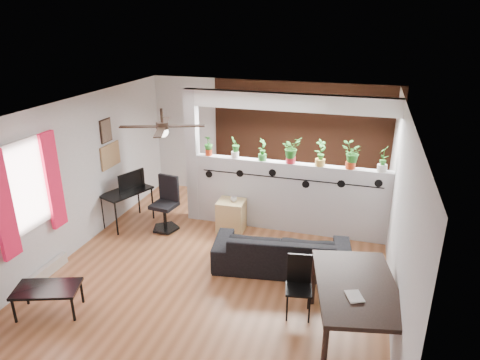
% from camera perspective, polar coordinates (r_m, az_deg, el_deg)
% --- Properties ---
extents(room_shell, '(6.30, 7.10, 2.90)m').
position_cam_1_polar(room_shell, '(6.64, -2.40, -1.46)').
color(room_shell, brown).
rests_on(room_shell, ground).
extents(partition_wall, '(3.60, 0.18, 1.35)m').
position_cam_1_polar(partition_wall, '(8.05, 6.55, -2.27)').
color(partition_wall, '#BCBCC1').
rests_on(partition_wall, ground).
extents(ceiling_header, '(3.60, 0.18, 0.30)m').
position_cam_1_polar(ceiling_header, '(7.53, 7.11, 10.24)').
color(ceiling_header, white).
rests_on(ceiling_header, room_shell).
extents(pier_column, '(0.22, 0.20, 2.60)m').
position_cam_1_polar(pier_column, '(8.33, -6.31, 3.16)').
color(pier_column, '#BCBCC1').
rests_on(pier_column, ground).
extents(brick_panel, '(3.90, 0.05, 2.60)m').
position_cam_1_polar(brick_panel, '(9.21, 8.37, 4.79)').
color(brick_panel, '#9D4E2D').
rests_on(brick_panel, ground).
extents(vine_decal, '(3.31, 0.01, 0.30)m').
position_cam_1_polar(vine_decal, '(7.81, 6.54, 0.19)').
color(vine_decal, black).
rests_on(vine_decal, partition_wall).
extents(window_assembly, '(0.09, 1.30, 1.55)m').
position_cam_1_polar(window_assembly, '(6.89, -26.47, -1.04)').
color(window_assembly, white).
rests_on(window_assembly, room_shell).
extents(baseboard_heater, '(0.08, 1.00, 0.18)m').
position_cam_1_polar(baseboard_heater, '(7.48, -24.61, -11.19)').
color(baseboard_heater, beige).
rests_on(baseboard_heater, ground).
extents(corkboard, '(0.03, 0.60, 0.45)m').
position_cam_1_polar(corkboard, '(8.53, -16.89, 3.14)').
color(corkboard, '#9A734A').
rests_on(corkboard, room_shell).
extents(framed_art, '(0.03, 0.34, 0.44)m').
position_cam_1_polar(framed_art, '(8.36, -17.45, 6.30)').
color(framed_art, '#8C7259').
rests_on(framed_art, room_shell).
extents(ceiling_fan, '(1.19, 1.19, 0.43)m').
position_cam_1_polar(ceiling_fan, '(6.36, -10.30, 6.84)').
color(ceiling_fan, black).
rests_on(ceiling_fan, room_shell).
extents(potted_plant_0, '(0.21, 0.18, 0.38)m').
position_cam_1_polar(potted_plant_0, '(8.14, -4.22, 4.66)').
color(potted_plant_0, red).
rests_on(potted_plant_0, partition_wall).
extents(potted_plant_1, '(0.23, 0.26, 0.41)m').
position_cam_1_polar(potted_plant_1, '(7.97, -0.67, 4.48)').
color(potted_plant_1, white).
rests_on(potted_plant_1, partition_wall).
extents(potted_plant_2, '(0.21, 0.24, 0.42)m').
position_cam_1_polar(potted_plant_2, '(7.84, 3.02, 4.19)').
color(potted_plant_2, green).
rests_on(potted_plant_2, partition_wall).
extents(potted_plant_3, '(0.31, 0.32, 0.48)m').
position_cam_1_polar(potted_plant_3, '(7.73, 6.83, 4.05)').
color(potted_plant_3, red).
rests_on(potted_plant_3, partition_wall).
extents(potted_plant_4, '(0.32, 0.32, 0.48)m').
position_cam_1_polar(potted_plant_4, '(7.66, 10.71, 3.69)').
color(potted_plant_4, '#E2B34F').
rests_on(potted_plant_4, partition_wall).
extents(potted_plant_5, '(0.28, 0.24, 0.47)m').
position_cam_1_polar(potted_plant_5, '(7.64, 14.64, 3.28)').
color(potted_plant_5, '#C33C16').
rests_on(potted_plant_5, partition_wall).
extents(potted_plant_6, '(0.27, 0.29, 0.46)m').
position_cam_1_polar(potted_plant_6, '(7.64, 18.57, 2.82)').
color(potted_plant_6, silver).
rests_on(potted_plant_6, partition_wall).
extents(sofa, '(2.16, 1.11, 0.61)m').
position_cam_1_polar(sofa, '(7.01, 5.58, -9.37)').
color(sofa, black).
rests_on(sofa, ground).
extents(cube_shelf, '(0.51, 0.46, 0.61)m').
position_cam_1_polar(cube_shelf, '(8.12, -1.17, -4.79)').
color(cube_shelf, tan).
rests_on(cube_shelf, ground).
extents(cup, '(0.12, 0.12, 0.09)m').
position_cam_1_polar(cup, '(7.96, -0.85, -2.58)').
color(cup, gray).
rests_on(cup, cube_shelf).
extents(computer_desk, '(0.81, 1.08, 0.70)m').
position_cam_1_polar(computer_desk, '(8.53, -14.88, -1.82)').
color(computer_desk, black).
rests_on(computer_desk, ground).
extents(monitor, '(0.34, 0.17, 0.19)m').
position_cam_1_polar(monitor, '(8.59, -14.47, -0.44)').
color(monitor, black).
rests_on(monitor, computer_desk).
extents(office_chair, '(0.54, 0.54, 1.03)m').
position_cam_1_polar(office_chair, '(8.23, -9.82, -3.58)').
color(office_chair, black).
rests_on(office_chair, ground).
extents(dining_table, '(1.24, 1.71, 0.85)m').
position_cam_1_polar(dining_table, '(5.47, 15.25, -14.06)').
color(dining_table, black).
rests_on(dining_table, ground).
extents(book, '(0.25, 0.28, 0.02)m').
position_cam_1_polar(book, '(5.17, 14.08, -14.89)').
color(book, gray).
rests_on(book, dining_table).
extents(folding_chair, '(0.40, 0.40, 0.86)m').
position_cam_1_polar(folding_chair, '(5.97, 7.88, -13.05)').
color(folding_chair, black).
rests_on(folding_chair, ground).
extents(coffee_table, '(0.96, 0.73, 0.40)m').
position_cam_1_polar(coffee_table, '(6.54, -24.34, -13.25)').
color(coffee_table, black).
rests_on(coffee_table, ground).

